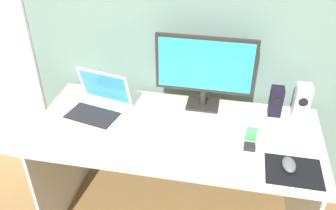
{
  "coord_description": "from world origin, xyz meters",
  "views": [
    {
      "loc": [
        0.25,
        -1.47,
        1.87
      ],
      "look_at": [
        -0.04,
        -0.02,
        0.88
      ],
      "focal_mm": 38.7,
      "sensor_mm": 36.0,
      "label": 1
    }
  ],
  "objects_px": {
    "speaker_right": "(302,102)",
    "laptop": "(97,106)",
    "keyboard_external": "(185,153)",
    "monitor": "(205,69)",
    "speaker_near_monitor": "(276,101)",
    "mouse": "(289,165)",
    "phone_in_dock": "(251,139)"
  },
  "relations": [
    {
      "from": "laptop",
      "to": "speaker_near_monitor",
      "type": "bearing_deg",
      "value": 10.56
    },
    {
      "from": "speaker_right",
      "to": "phone_in_dock",
      "type": "distance_m",
      "value": 0.41
    },
    {
      "from": "speaker_right",
      "to": "laptop",
      "type": "height_order",
      "value": "laptop"
    },
    {
      "from": "speaker_near_monitor",
      "to": "mouse",
      "type": "height_order",
      "value": "speaker_near_monitor"
    },
    {
      "from": "phone_in_dock",
      "to": "keyboard_external",
      "type": "bearing_deg",
      "value": -159.2
    },
    {
      "from": "monitor",
      "to": "speaker_right",
      "type": "height_order",
      "value": "monitor"
    },
    {
      "from": "keyboard_external",
      "to": "phone_in_dock",
      "type": "relative_size",
      "value": 3.05
    },
    {
      "from": "monitor",
      "to": "laptop",
      "type": "xyz_separation_m",
      "value": [
        -0.56,
        -0.18,
        -0.19
      ]
    },
    {
      "from": "monitor",
      "to": "phone_in_dock",
      "type": "distance_m",
      "value": 0.45
    },
    {
      "from": "mouse",
      "to": "laptop",
      "type": "bearing_deg",
      "value": 160.95
    },
    {
      "from": "monitor",
      "to": "laptop",
      "type": "bearing_deg",
      "value": -161.94
    },
    {
      "from": "keyboard_external",
      "to": "monitor",
      "type": "bearing_deg",
      "value": 82.96
    },
    {
      "from": "monitor",
      "to": "keyboard_external",
      "type": "distance_m",
      "value": 0.49
    },
    {
      "from": "monitor",
      "to": "speaker_near_monitor",
      "type": "relative_size",
      "value": 3.26
    },
    {
      "from": "monitor",
      "to": "phone_in_dock",
      "type": "bearing_deg",
      "value": -50.03
    },
    {
      "from": "laptop",
      "to": "phone_in_dock",
      "type": "relative_size",
      "value": 2.61
    },
    {
      "from": "speaker_near_monitor",
      "to": "laptop",
      "type": "relative_size",
      "value": 0.46
    },
    {
      "from": "keyboard_external",
      "to": "mouse",
      "type": "height_order",
      "value": "mouse"
    },
    {
      "from": "speaker_near_monitor",
      "to": "laptop",
      "type": "height_order",
      "value": "laptop"
    },
    {
      "from": "monitor",
      "to": "speaker_near_monitor",
      "type": "bearing_deg",
      "value": -0.69
    },
    {
      "from": "monitor",
      "to": "speaker_right",
      "type": "bearing_deg",
      "value": -0.52
    },
    {
      "from": "phone_in_dock",
      "to": "monitor",
      "type": "bearing_deg",
      "value": 129.97
    },
    {
      "from": "monitor",
      "to": "speaker_right",
      "type": "distance_m",
      "value": 0.54
    },
    {
      "from": "keyboard_external",
      "to": "speaker_right",
      "type": "bearing_deg",
      "value": 34.56
    },
    {
      "from": "speaker_right",
      "to": "speaker_near_monitor",
      "type": "relative_size",
      "value": 1.18
    },
    {
      "from": "speaker_right",
      "to": "keyboard_external",
      "type": "relative_size",
      "value": 0.46
    },
    {
      "from": "keyboard_external",
      "to": "laptop",
      "type": "bearing_deg",
      "value": 152.03
    },
    {
      "from": "speaker_right",
      "to": "laptop",
      "type": "distance_m",
      "value": 1.1
    },
    {
      "from": "phone_in_dock",
      "to": "mouse",
      "type": "bearing_deg",
      "value": -33.29
    },
    {
      "from": "monitor",
      "to": "laptop",
      "type": "distance_m",
      "value": 0.62
    },
    {
      "from": "laptop",
      "to": "speaker_right",
      "type": "bearing_deg",
      "value": 9.32
    },
    {
      "from": "speaker_near_monitor",
      "to": "mouse",
      "type": "relative_size",
      "value": 1.65
    }
  ]
}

